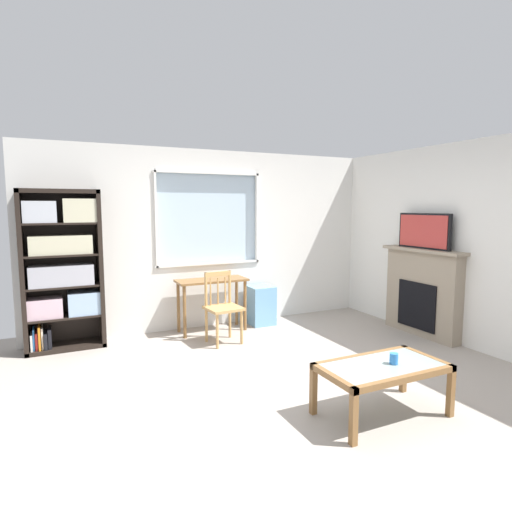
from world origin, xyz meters
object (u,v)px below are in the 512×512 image
at_px(bookshelf, 62,266).
at_px(tv, 424,231).
at_px(plastic_drawer_unit, 260,305).
at_px(sippy_cup, 394,358).
at_px(coffee_table, 382,372).
at_px(wooden_chair, 222,307).
at_px(desk_under_window, 212,289).
at_px(fireplace, 422,292).

height_order(bookshelf, tv, bookshelf).
distance_m(plastic_drawer_unit, tv, 2.50).
bearing_deg(sippy_cup, coffee_table, 161.01).
distance_m(wooden_chair, coffee_table, 2.42).
relative_size(plastic_drawer_unit, sippy_cup, 6.31).
xyz_separation_m(tv, sippy_cup, (-1.94, -1.54, -0.93)).
distance_m(desk_under_window, sippy_cup, 2.97).
bearing_deg(fireplace, wooden_chair, 161.25).
bearing_deg(coffee_table, tv, 36.60).
distance_m(tv, sippy_cup, 2.64).
height_order(wooden_chair, sippy_cup, wooden_chair).
xyz_separation_m(plastic_drawer_unit, tv, (1.71, -1.43, 1.13)).
distance_m(bookshelf, plastic_drawer_unit, 2.73).
height_order(plastic_drawer_unit, coffee_table, plastic_drawer_unit).
height_order(plastic_drawer_unit, tv, tv).
xyz_separation_m(wooden_chair, sippy_cup, (0.59, -2.40, 0.02)).
distance_m(wooden_chair, fireplace, 2.69).
xyz_separation_m(wooden_chair, tv, (2.53, -0.86, 0.95)).
relative_size(bookshelf, wooden_chair, 2.15).
bearing_deg(desk_under_window, bookshelf, 176.72).
height_order(fireplace, tv, tv).
bearing_deg(tv, sippy_cup, -141.58).
xyz_separation_m(bookshelf, tv, (4.34, -1.48, 0.39)).
relative_size(fireplace, tv, 1.50).
xyz_separation_m(bookshelf, desk_under_window, (1.86, -0.11, -0.42)).
distance_m(fireplace, sippy_cup, 2.49).
height_order(bookshelf, desk_under_window, bookshelf).
height_order(desk_under_window, wooden_chair, wooden_chair).
bearing_deg(wooden_chair, sippy_cup, -76.25).
relative_size(wooden_chair, plastic_drawer_unit, 1.58).
bearing_deg(coffee_table, sippy_cup, -18.99).
distance_m(bookshelf, tv, 4.61).
xyz_separation_m(fireplace, tv, (-0.02, -0.00, 0.82)).
distance_m(plastic_drawer_unit, sippy_cup, 2.98).
height_order(desk_under_window, coffee_table, desk_under_window).
relative_size(desk_under_window, tv, 1.16).
relative_size(tv, coffee_table, 0.79).
xyz_separation_m(desk_under_window, coffee_table, (0.45, -2.88, -0.23)).
distance_m(desk_under_window, wooden_chair, 0.53).
bearing_deg(desk_under_window, fireplace, -28.87).
distance_m(wooden_chair, sippy_cup, 2.47).
bearing_deg(bookshelf, desk_under_window, -3.28).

